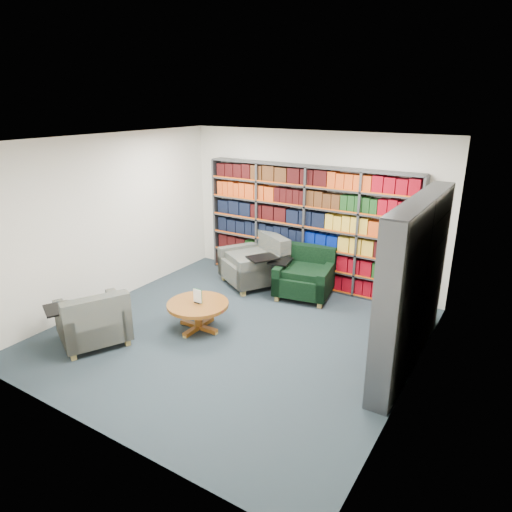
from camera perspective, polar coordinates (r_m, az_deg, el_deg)
The scene contains 7 objects.
room_shell at distance 6.34m, azimuth -2.86°, elevation 1.49°, with size 5.02×5.02×2.82m.
bookshelf_back at distance 8.37m, azimuth 6.31°, elevation 3.62°, with size 4.00×0.28×2.20m.
bookshelf_right at distance 6.08m, azimuth 19.11°, elevation -3.37°, with size 0.28×2.50×2.20m.
chair_teal_left at distance 8.55m, azimuth 0.27°, elevation -1.04°, with size 1.39×1.39×0.92m.
chair_green_right at distance 8.12m, azimuth 6.26°, elevation -2.53°, with size 1.17×1.07×0.84m.
chair_teal_front at distance 6.87m, azimuth -19.59°, elevation -7.87°, with size 1.19×1.20×0.81m.
coffee_table at distance 6.91m, azimuth -7.26°, elevation -6.50°, with size 0.92×0.92×0.65m.
Camera 1 is at (3.45, -4.96, 3.31)m, focal length 32.00 mm.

